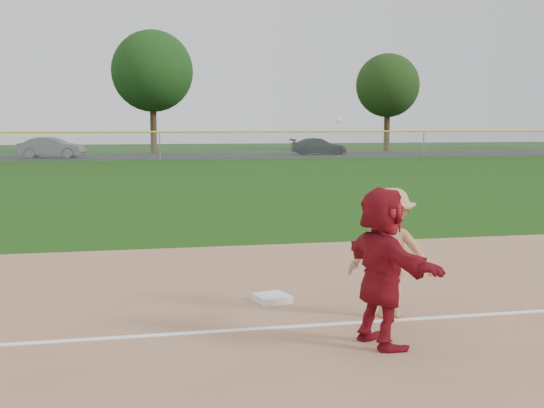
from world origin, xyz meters
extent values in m
plane|color=#173E0C|center=(0.00, 0.00, 0.00)|extent=(160.00, 160.00, 0.00)
cube|color=white|center=(0.00, -0.80, 0.03)|extent=(60.00, 0.10, 0.01)
cube|color=black|center=(0.00, 46.00, 0.01)|extent=(120.00, 10.00, 0.01)
cube|color=silver|center=(-0.22, 0.46, 0.07)|extent=(0.55, 0.55, 0.10)
imported|color=maroon|center=(0.61, -1.68, 0.93)|extent=(0.90, 1.77, 1.83)
imported|color=#5B5F63|center=(-7.79, 44.71, 0.79)|extent=(4.99, 2.53, 1.57)
imported|color=black|center=(13.37, 46.11, 0.69)|extent=(4.82, 2.19, 1.37)
imported|color=#A4A4A6|center=(1.15, -0.57, 0.87)|extent=(1.24, 0.94, 1.70)
sphere|color=white|center=(0.56, -0.17, 2.59)|extent=(0.08, 0.08, 0.08)
plane|color=#999EA0|center=(0.00, 40.00, 1.00)|extent=(110.00, 0.00, 110.00)
cylinder|color=yellow|center=(0.00, 40.00, 2.00)|extent=(110.00, 0.12, 0.12)
cylinder|color=gray|center=(0.00, 40.00, 1.00)|extent=(0.08, 0.08, 2.00)
cylinder|color=gray|center=(20.00, 40.00, 1.00)|extent=(0.08, 0.08, 2.00)
cylinder|color=#362513|center=(0.00, 51.50, 2.05)|extent=(0.56, 0.56, 4.10)
sphere|color=#13340F|center=(0.00, 51.50, 7.08)|extent=(7.00, 7.00, 7.00)
cylinder|color=#362513|center=(22.00, 52.80, 1.82)|extent=(0.56, 0.56, 3.64)
sphere|color=black|center=(22.00, 52.80, 6.19)|extent=(6.00, 6.00, 6.00)
camera|label=1|loc=(-2.18, -8.84, 2.54)|focal=45.00mm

